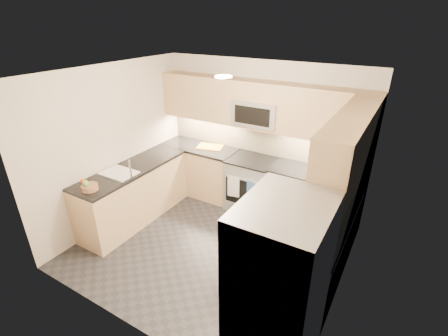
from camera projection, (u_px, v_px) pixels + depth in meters
floor at (212, 246)px, 4.83m from camera, size 3.60×3.20×0.00m
ceiling at (209, 74)px, 3.75m from camera, size 3.60×3.20×0.02m
wall_back at (261, 136)px, 5.54m from camera, size 3.60×0.02×2.50m
wall_front at (119, 235)px, 3.05m from camera, size 3.60×0.02×2.50m
wall_left at (115, 146)px, 5.12m from camera, size 0.02×3.20×2.50m
wall_right at (352, 208)px, 3.46m from camera, size 0.02×3.20×2.50m
base_cab_back_left at (200, 170)px, 6.15m from camera, size 1.42×0.60×0.90m
base_cab_back_right at (313, 201)px, 5.14m from camera, size 1.42×0.60×0.90m
base_cab_right at (319, 250)px, 4.06m from camera, size 0.60×1.70×0.90m
base_cab_peninsula at (135, 194)px, 5.32m from camera, size 0.60×2.00×0.90m
countertop_back_left at (199, 147)px, 5.94m from camera, size 1.42×0.63×0.04m
countertop_back_right at (317, 174)px, 4.94m from camera, size 1.42×0.63×0.04m
countertop_right at (324, 219)px, 3.86m from camera, size 0.63×1.70×0.04m
countertop_peninsula at (131, 169)px, 5.12m from camera, size 0.63×2.00×0.04m
upper_cab_back at (258, 105)px, 5.15m from camera, size 3.60×0.35×0.75m
upper_cab_right at (349, 147)px, 3.51m from camera, size 0.35×1.95×0.75m
backsplash_back at (261, 139)px, 5.55m from camera, size 3.60×0.01×0.51m
backsplash_right at (359, 194)px, 3.84m from camera, size 0.01×2.30×0.51m
gas_range at (251, 184)px, 5.62m from camera, size 0.76×0.65×0.91m
range_cooktop at (252, 160)px, 5.43m from camera, size 0.76×0.65×0.03m
oven_door_glass at (242, 193)px, 5.37m from camera, size 0.62×0.02×0.45m
oven_handle at (242, 179)px, 5.24m from camera, size 0.60×0.02×0.02m
microwave at (257, 113)px, 5.19m from camera, size 0.76×0.40×0.40m
microwave_door at (252, 116)px, 5.03m from camera, size 0.60×0.01×0.28m
refrigerator at (279, 291)px, 2.88m from camera, size 0.70×0.90×1.80m
fridge_handle_left at (232, 284)px, 2.89m from camera, size 0.02×0.02×1.20m
fridge_handle_right at (250, 260)px, 3.17m from camera, size 0.02×0.02×1.20m
sink_basin at (120, 177)px, 4.94m from camera, size 0.52×0.38×0.16m
faucet at (130, 169)px, 4.74m from camera, size 0.03×0.03×0.28m
utensil_bowl at (355, 180)px, 4.57m from camera, size 0.32×0.32×0.15m
cutting_board at (210, 147)px, 5.90m from camera, size 0.51×0.42×0.01m
fruit_basket at (90, 187)px, 4.44m from camera, size 0.25×0.25×0.08m
fruit_apple at (83, 181)px, 4.45m from camera, size 0.06×0.06×0.06m
fruit_pear at (86, 184)px, 4.38m from camera, size 0.08×0.08×0.08m
dish_towel_check at (233, 186)px, 5.36m from camera, size 0.20×0.05×0.38m
dish_towel_blue at (251, 191)px, 5.21m from camera, size 0.18×0.08×0.36m
fruit_orange at (85, 182)px, 4.42m from camera, size 0.07×0.07×0.07m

